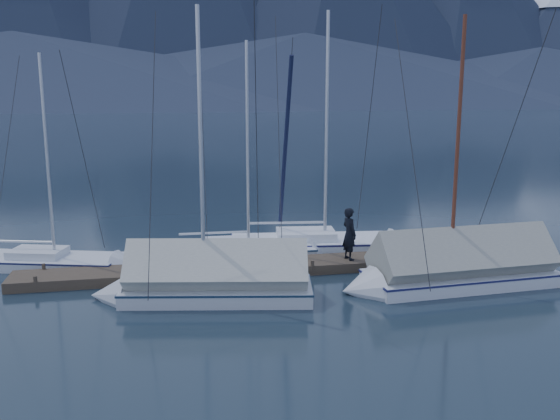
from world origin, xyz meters
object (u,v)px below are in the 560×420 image
(sailboat_covered_far, at_px, (200,284))
(sailboat_open_right, at_px, (338,245))
(sailboat_open_left, at_px, (67,264))
(sailboat_open_mid, at_px, (261,252))
(person, at_px, (349,234))
(sailboat_covered_near, at_px, (446,272))

(sailboat_covered_far, bearing_deg, sailboat_open_right, 39.00)
(sailboat_open_left, height_order, sailboat_open_mid, sailboat_open_mid)
(person, bearing_deg, sailboat_open_left, 63.02)
(sailboat_open_left, xyz_separation_m, sailboat_covered_near, (12.41, -4.56, 0.33))
(sailboat_covered_near, relative_size, person, 5.03)
(sailboat_open_right, height_order, sailboat_covered_far, sailboat_open_right)
(sailboat_open_left, relative_size, sailboat_open_right, 0.82)
(sailboat_open_left, relative_size, person, 4.41)
(sailboat_open_right, bearing_deg, sailboat_covered_near, -67.13)
(sailboat_open_left, distance_m, sailboat_open_mid, 7.09)
(sailboat_open_mid, distance_m, person, 3.75)
(sailboat_covered_far, xyz_separation_m, person, (5.42, 2.12, 0.82))
(sailboat_open_left, distance_m, sailboat_open_right, 10.30)
(sailboat_open_right, distance_m, sailboat_covered_far, 7.46)
(sailboat_covered_near, bearing_deg, sailboat_open_left, 159.82)
(sailboat_open_left, bearing_deg, sailboat_covered_near, -20.18)
(person, bearing_deg, sailboat_open_mid, 36.90)
(sailboat_open_left, distance_m, sailboat_covered_far, 6.17)
(sailboat_open_right, xyz_separation_m, sailboat_covered_near, (2.13, -5.04, 0.29))
(sailboat_open_left, bearing_deg, person, -11.90)
(sailboat_open_left, relative_size, sailboat_covered_far, 0.87)
(person, bearing_deg, sailboat_open_right, -23.42)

